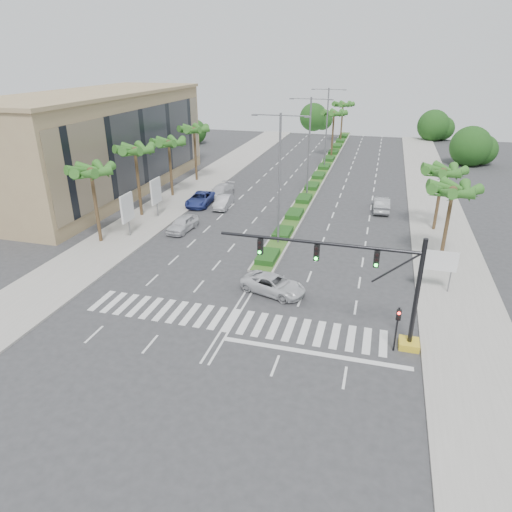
# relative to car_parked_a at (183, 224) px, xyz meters

# --- Properties ---
(ground) EXTENTS (160.00, 160.00, 0.00)m
(ground) POSITION_rel_car_parked_a_xyz_m (10.18, -14.94, -0.76)
(ground) COLOR #333335
(ground) RESTS_ON ground
(footpath_right) EXTENTS (6.00, 120.00, 0.15)m
(footpath_right) POSITION_rel_car_parked_a_xyz_m (25.38, 5.06, -0.68)
(footpath_right) COLOR gray
(footpath_right) RESTS_ON ground
(footpath_left) EXTENTS (6.00, 120.00, 0.15)m
(footpath_left) POSITION_rel_car_parked_a_xyz_m (-5.02, 5.06, -0.68)
(footpath_left) COLOR gray
(footpath_left) RESTS_ON ground
(median) EXTENTS (2.20, 75.00, 0.20)m
(median) POSITION_rel_car_parked_a_xyz_m (10.18, 30.06, -0.66)
(median) COLOR gray
(median) RESTS_ON ground
(median_grass) EXTENTS (1.80, 75.00, 0.04)m
(median_grass) POSITION_rel_car_parked_a_xyz_m (10.18, 30.06, -0.54)
(median_grass) COLOR #385A1E
(median_grass) RESTS_ON median
(building) EXTENTS (12.00, 36.00, 12.00)m
(building) POSITION_rel_car_parked_a_xyz_m (-15.82, 11.06, 5.24)
(building) COLOR tan
(building) RESTS_ON ground
(signal_gantry) EXTENTS (12.60, 1.20, 7.20)m
(signal_gantry) POSITION_rel_car_parked_a_xyz_m (19.45, -14.94, 2.70)
(signal_gantry) COLOR gold
(signal_gantry) RESTS_ON ground
(pedestrian_signal) EXTENTS (0.28, 0.36, 3.00)m
(pedestrian_signal) POSITION_rel_car_parked_a_xyz_m (20.78, -15.61, 1.28)
(pedestrian_signal) COLOR black
(pedestrian_signal) RESTS_ON ground
(direction_sign) EXTENTS (2.70, 0.11, 3.40)m
(direction_sign) POSITION_rel_car_parked_a_xyz_m (23.68, -6.95, 1.69)
(direction_sign) COLOR slate
(direction_sign) RESTS_ON ground
(billboard_near) EXTENTS (0.18, 2.10, 4.35)m
(billboard_near) POSITION_rel_car_parked_a_xyz_m (-4.32, -2.94, 2.20)
(billboard_near) COLOR slate
(billboard_near) RESTS_ON ground
(billboard_far) EXTENTS (0.18, 2.10, 4.35)m
(billboard_far) POSITION_rel_car_parked_a_xyz_m (-4.32, 3.06, 2.20)
(billboard_far) COLOR slate
(billboard_far) RESTS_ON ground
(palm_left_near) EXTENTS (4.57, 4.68, 7.55)m
(palm_left_near) POSITION_rel_car_parked_a_xyz_m (-6.32, -4.94, 5.93)
(palm_left_near) COLOR brown
(palm_left_near) RESTS_ON ground
(palm_left_mid) EXTENTS (4.57, 4.68, 7.95)m
(palm_left_mid) POSITION_rel_car_parked_a_xyz_m (-6.32, 3.06, 6.32)
(palm_left_mid) COLOR brown
(palm_left_mid) RESTS_ON ground
(palm_left_far) EXTENTS (4.57, 4.68, 7.35)m
(palm_left_far) POSITION_rel_car_parked_a_xyz_m (-6.32, 11.06, 5.74)
(palm_left_far) COLOR brown
(palm_left_far) RESTS_ON ground
(palm_left_end) EXTENTS (4.57, 4.68, 7.75)m
(palm_left_end) POSITION_rel_car_parked_a_xyz_m (-6.32, 19.06, 6.12)
(palm_left_end) COLOR brown
(palm_left_end) RESTS_ON ground
(palm_right_near) EXTENTS (4.57, 4.68, 7.05)m
(palm_right_near) POSITION_rel_car_parked_a_xyz_m (24.68, -0.94, 5.45)
(palm_right_near) COLOR brown
(palm_right_near) RESTS_ON ground
(palm_right_far) EXTENTS (4.57, 4.68, 6.75)m
(palm_right_far) POSITION_rel_car_parked_a_xyz_m (24.68, 7.06, 5.15)
(palm_right_far) COLOR brown
(palm_right_far) RESTS_ON ground
(palm_median_a) EXTENTS (4.57, 4.68, 8.05)m
(palm_median_a) POSITION_rel_car_parked_a_xyz_m (10.18, 40.06, 6.41)
(palm_median_a) COLOR brown
(palm_median_a) RESTS_ON ground
(palm_median_b) EXTENTS (4.57, 4.68, 8.05)m
(palm_median_b) POSITION_rel_car_parked_a_xyz_m (10.18, 55.06, 6.41)
(palm_median_b) COLOR brown
(palm_median_b) RESTS_ON ground
(streetlight_near) EXTENTS (5.10, 0.25, 12.00)m
(streetlight_near) POSITION_rel_car_parked_a_xyz_m (10.18, -0.94, 6.05)
(streetlight_near) COLOR slate
(streetlight_near) RESTS_ON ground
(streetlight_mid) EXTENTS (5.10, 0.25, 12.00)m
(streetlight_mid) POSITION_rel_car_parked_a_xyz_m (10.18, 15.06, 6.05)
(streetlight_mid) COLOR slate
(streetlight_mid) RESTS_ON ground
(streetlight_far) EXTENTS (5.10, 0.25, 12.00)m
(streetlight_far) POSITION_rel_car_parked_a_xyz_m (10.18, 31.06, 6.05)
(streetlight_far) COLOR slate
(streetlight_far) RESTS_ON ground
(car_parked_a) EXTENTS (2.17, 4.60, 1.52)m
(car_parked_a) POSITION_rel_car_parked_a_xyz_m (0.00, 0.00, 0.00)
(car_parked_a) COLOR silver
(car_parked_a) RESTS_ON ground
(car_parked_b) EXTENTS (1.81, 4.48, 1.44)m
(car_parked_b) POSITION_rel_car_parked_a_xyz_m (1.45, 8.37, -0.04)
(car_parked_b) COLOR #B5B4BA
(car_parked_b) RESTS_ON ground
(car_parked_c) EXTENTS (2.79, 5.52, 1.49)m
(car_parked_c) POSITION_rel_car_parked_a_xyz_m (-1.52, 8.58, -0.01)
(car_parked_c) COLOR navy
(car_parked_c) RESTS_ON ground
(car_parked_d) EXTENTS (2.56, 5.22, 1.46)m
(car_parked_d) POSITION_rel_car_parked_a_xyz_m (-0.38, 12.61, -0.03)
(car_parked_d) COLOR silver
(car_parked_d) RESTS_ON ground
(car_crossing) EXTENTS (5.43, 3.65, 1.38)m
(car_crossing) POSITION_rel_car_parked_a_xyz_m (12.00, -10.38, -0.07)
(car_crossing) COLOR silver
(car_crossing) RESTS_ON ground
(car_right) EXTENTS (2.01, 5.08, 1.65)m
(car_right) POSITION_rel_car_parked_a_xyz_m (19.29, 12.08, 0.06)
(car_right) COLOR #9F9FA4
(car_right) RESTS_ON ground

